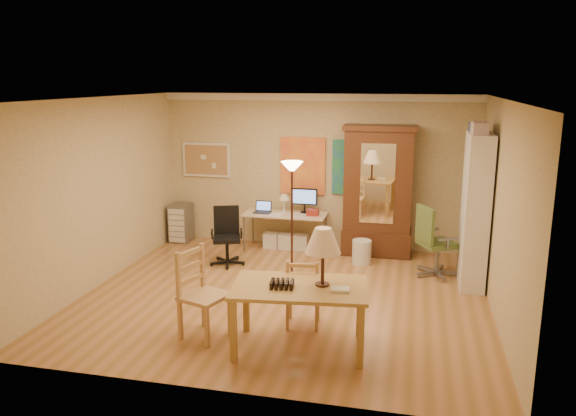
% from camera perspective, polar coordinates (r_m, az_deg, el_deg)
% --- Properties ---
extents(floor, '(5.50, 5.50, 0.00)m').
position_cam_1_polar(floor, '(7.90, -0.33, -8.93)').
color(floor, olive).
rests_on(floor, ground).
extents(crown_molding, '(5.50, 0.08, 0.12)m').
position_cam_1_polar(crown_molding, '(9.74, 3.01, 11.18)').
color(crown_molding, white).
rests_on(crown_molding, floor).
extents(corkboard, '(0.90, 0.04, 0.62)m').
position_cam_1_polar(corkboard, '(10.40, -8.29, 4.88)').
color(corkboard, '#AF7852').
rests_on(corkboard, floor).
extents(art_panel_left, '(0.80, 0.04, 1.00)m').
position_cam_1_polar(art_panel_left, '(9.91, 1.51, 4.31)').
color(art_panel_left, yellow).
rests_on(art_panel_left, floor).
extents(art_panel_right, '(0.75, 0.04, 0.95)m').
position_cam_1_polar(art_panel_right, '(9.77, 6.71, 4.10)').
color(art_panel_right, teal).
rests_on(art_panel_right, floor).
extents(dining_table, '(1.57, 1.05, 1.39)m').
position_cam_1_polar(dining_table, '(6.16, 2.05, -6.67)').
color(dining_table, olive).
rests_on(dining_table, floor).
extents(ladder_chair_back, '(0.45, 0.43, 0.87)m').
position_cam_1_polar(ladder_chair_back, '(6.86, 1.54, -8.79)').
color(ladder_chair_back, '#A06D49').
rests_on(ladder_chair_back, floor).
extents(ladder_chair_left, '(0.60, 0.61, 1.05)m').
position_cam_1_polar(ladder_chair_left, '(6.65, -8.70, -8.87)').
color(ladder_chair_left, '#A06D49').
rests_on(ladder_chair_left, floor).
extents(torchiere_lamp, '(0.32, 0.32, 1.78)m').
position_cam_1_polar(torchiere_lamp, '(8.22, 0.40, 2.31)').
color(torchiere_lamp, '#3C2118').
rests_on(torchiere_lamp, floor).
extents(computer_desk, '(1.44, 0.63, 1.09)m').
position_cam_1_polar(computer_desk, '(9.86, -0.09, -1.97)').
color(computer_desk, '#C9AE93').
rests_on(computer_desk, floor).
extents(office_chair_black, '(0.58, 0.58, 0.93)m').
position_cam_1_polar(office_chair_black, '(9.19, -6.20, -4.16)').
color(office_chair_black, black).
rests_on(office_chair_black, floor).
extents(office_chair_green, '(0.68, 0.67, 1.09)m').
position_cam_1_polar(office_chair_green, '(8.88, 14.65, -4.85)').
color(office_chair_green, slate).
rests_on(office_chair_green, floor).
extents(drawer_cart, '(0.35, 0.42, 0.70)m').
position_cam_1_polar(drawer_cart, '(10.55, -10.82, -1.48)').
color(drawer_cart, slate).
rests_on(drawer_cart, floor).
extents(armoire, '(1.20, 0.57, 2.20)m').
position_cam_1_polar(armoire, '(9.60, 9.11, 0.88)').
color(armoire, '#381C0F').
rests_on(armoire, floor).
extents(bookshelf, '(0.33, 0.89, 2.22)m').
position_cam_1_polar(bookshelf, '(8.44, 18.47, -0.32)').
color(bookshelf, white).
rests_on(bookshelf, floor).
extents(wastebin, '(0.31, 0.31, 0.39)m').
position_cam_1_polar(wastebin, '(9.25, 7.49, -4.43)').
color(wastebin, silver).
rests_on(wastebin, floor).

